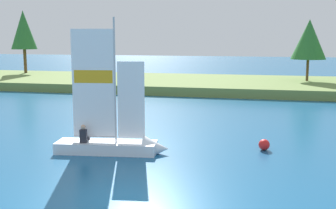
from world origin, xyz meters
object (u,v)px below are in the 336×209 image
sailboat (121,141)px  channel_buoy (264,145)px  shoreline_tree_left (24,30)px  shoreline_tree_midleft (309,39)px

sailboat → channel_buoy: 6.22m
shoreline_tree_left → channel_buoy: size_ratio=14.71×
channel_buoy → sailboat: bearing=-162.8°
shoreline_tree_left → sailboat: (21.32, -27.65, -5.18)m
shoreline_tree_left → channel_buoy: 37.94m
shoreline_tree_left → shoreline_tree_midleft: 31.17m
shoreline_tree_midleft → sailboat: bearing=-111.0°
shoreline_tree_midleft → channel_buoy: shoreline_tree_midleft is taller
shoreline_tree_left → sailboat: shoreline_tree_left is taller
sailboat → channel_buoy: (5.94, 1.84, -0.26)m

